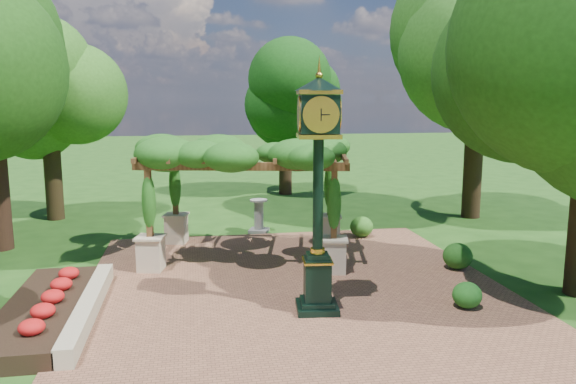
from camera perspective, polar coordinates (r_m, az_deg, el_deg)
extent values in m
plane|color=#1E4714|center=(12.38, 2.03, -12.00)|extent=(120.00, 120.00, 0.00)
cube|color=brown|center=(13.29, 1.13, -10.37)|extent=(10.00, 12.00, 0.04)
cube|color=#C6B793|center=(12.73, -19.58, -10.98)|extent=(0.35, 5.00, 0.40)
cube|color=red|center=(12.93, -23.58, -11.02)|extent=(1.50, 5.00, 0.36)
cube|color=black|center=(12.32, 2.97, -11.59)|extent=(0.97, 0.97, 0.13)
cube|color=black|center=(12.12, 2.99, -8.97)|extent=(0.61, 0.61, 0.99)
cube|color=gold|center=(11.99, 3.01, -6.98)|extent=(0.68, 0.68, 0.04)
cylinder|color=black|center=(11.66, 3.07, -0.23)|extent=(0.24, 0.24, 2.53)
cube|color=black|center=(11.50, 3.15, 7.90)|extent=(0.85, 0.85, 0.77)
cylinder|color=white|center=(11.11, 3.38, 7.85)|extent=(0.66, 0.11, 0.66)
cone|color=black|center=(11.50, 3.17, 10.92)|extent=(1.10, 1.10, 0.27)
sphere|color=gold|center=(11.51, 3.18, 11.74)|extent=(0.15, 0.15, 0.15)
cube|color=beige|center=(15.36, -13.75, -6.13)|extent=(0.74, 0.74, 0.87)
cube|color=brown|center=(15.05, -13.95, -1.08)|extent=(0.18, 0.18, 1.78)
cube|color=beige|center=(14.80, 4.63, -6.48)|extent=(0.74, 0.74, 0.87)
cube|color=brown|center=(14.48, 4.71, -1.24)|extent=(0.18, 0.18, 1.78)
cube|color=beige|center=(18.07, -11.27, -3.70)|extent=(0.74, 0.74, 0.87)
cube|color=brown|center=(17.81, -11.41, 0.61)|extent=(0.18, 0.18, 1.78)
cube|color=beige|center=(17.60, 4.23, -3.89)|extent=(0.74, 0.74, 0.87)
cube|color=brown|center=(17.33, 4.28, 0.53)|extent=(0.18, 0.18, 1.78)
cube|color=brown|center=(14.43, -4.86, 2.61)|extent=(5.50, 1.29, 0.21)
cube|color=brown|center=(17.28, -3.70, 3.75)|extent=(5.50, 1.29, 0.21)
ellipsoid|color=#1F5317|center=(15.83, -4.24, 4.17)|extent=(6.19, 4.55, 0.96)
cube|color=gray|center=(19.33, -2.97, -3.93)|extent=(0.80, 0.80, 0.11)
cylinder|color=gray|center=(19.22, -2.98, -2.43)|extent=(0.41, 0.41, 1.03)
cylinder|color=gray|center=(19.11, -3.00, -0.85)|extent=(0.76, 0.76, 0.06)
ellipsoid|color=#1E5E1A|center=(12.95, 17.74, -9.95)|extent=(0.71, 0.71, 0.57)
ellipsoid|color=#1C4D15|center=(15.70, 16.85, -6.25)|extent=(0.89, 0.89, 0.70)
ellipsoid|color=#2C641C|center=(18.60, 7.49, -3.52)|extent=(0.95, 0.95, 0.68)
cylinder|color=#322513|center=(22.93, -22.69, 0.75)|extent=(0.63, 0.63, 2.70)
ellipsoid|color=#2C5D1A|center=(22.71, -23.26, 9.47)|extent=(3.85, 3.85, 4.27)
cylinder|color=#302013|center=(26.84, -0.26, 2.52)|extent=(0.62, 0.62, 2.58)
ellipsoid|color=#113A0E|center=(26.64, -0.27, 9.64)|extent=(3.90, 3.90, 4.07)
cylinder|color=#322113|center=(22.61, 18.23, 1.71)|extent=(0.70, 0.70, 3.34)
ellipsoid|color=#295C1A|center=(22.48, 18.81, 12.65)|extent=(5.47, 5.47, 5.27)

